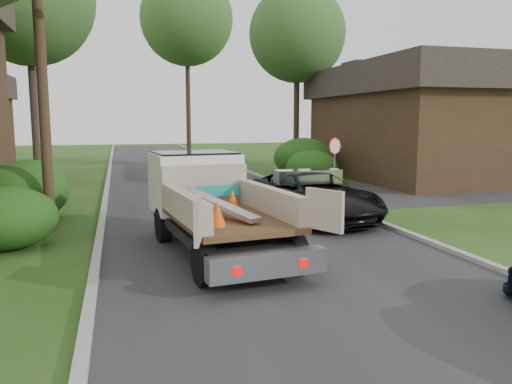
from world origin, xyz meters
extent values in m
plane|color=#244112|center=(0.00, 0.00, 0.00)|extent=(120.00, 120.00, 0.00)
cube|color=#28282B|center=(0.00, 10.00, 0.00)|extent=(8.00, 90.00, 0.02)
cube|color=#28282B|center=(12.00, 9.00, 0.01)|extent=(16.00, 7.00, 0.02)
cube|color=#9E9E99|center=(-4.10, 10.00, 0.06)|extent=(0.20, 90.00, 0.12)
cube|color=#9E9E99|center=(4.10, 10.00, 0.06)|extent=(0.20, 90.00, 0.12)
cylinder|color=slate|center=(5.20, 9.00, 1.00)|extent=(0.06, 0.06, 2.00)
cylinder|color=#B20A0A|center=(5.20, 9.00, 2.10)|extent=(0.71, 0.32, 0.76)
cylinder|color=#382619|center=(-5.50, 5.00, 5.00)|extent=(0.30, 0.30, 10.00)
cube|color=#3A2918|center=(13.00, 14.00, 2.25)|extent=(9.00, 12.00, 4.50)
cube|color=#332B26|center=(13.00, 14.00, 5.30)|extent=(9.72, 12.96, 1.60)
cube|color=#332B26|center=(13.00, 14.00, 6.10)|extent=(9.72, 1.80, 0.20)
ellipsoid|color=#104913|center=(-6.20, 3.00, 0.77)|extent=(2.34, 2.34, 1.53)
ellipsoid|color=#104913|center=(-6.50, 6.50, 0.94)|extent=(2.86, 2.86, 1.87)
ellipsoid|color=#104913|center=(-6.80, 10.00, 0.85)|extent=(2.60, 2.60, 1.70)
ellipsoid|color=#104913|center=(5.80, 13.00, 0.85)|extent=(2.60, 2.60, 1.70)
ellipsoid|color=#104913|center=(6.50, 16.00, 1.10)|extent=(3.38, 3.38, 2.21)
cylinder|color=#2D2119|center=(-7.50, 17.00, 4.50)|extent=(0.36, 0.36, 9.00)
cylinder|color=#2D2119|center=(7.50, 20.00, 4.25)|extent=(0.36, 0.36, 8.50)
sphere|color=#2B6124|center=(7.50, 20.00, 8.50)|extent=(6.00, 6.00, 6.00)
cylinder|color=#2D2119|center=(2.00, 30.00, 5.50)|extent=(0.36, 0.36, 11.00)
sphere|color=#2B6124|center=(2.00, 30.00, 11.00)|extent=(7.20, 7.20, 7.20)
cylinder|color=black|center=(-2.47, 2.67, 0.45)|extent=(0.40, 0.93, 0.90)
cylinder|color=black|center=(-0.59, 2.89, 0.45)|extent=(0.40, 0.93, 0.90)
cylinder|color=black|center=(-2.04, -1.09, 0.45)|extent=(0.40, 0.93, 0.90)
cylinder|color=black|center=(-0.15, -0.87, 0.45)|extent=(0.40, 0.93, 0.90)
cube|color=black|center=(-1.33, 1.00, 0.62)|extent=(2.65, 5.98, 0.24)
cube|color=white|center=(-1.57, 3.08, 1.50)|extent=(2.39, 2.04, 1.55)
cube|color=black|center=(-1.57, 3.08, 2.05)|extent=(2.22, 1.87, 0.55)
cube|color=#472D19|center=(-1.24, 0.31, 1.00)|extent=(2.60, 3.82, 0.12)
cube|color=beige|center=(-1.45, 2.09, 1.55)|extent=(2.19, 0.35, 1.00)
cube|color=beige|center=(-2.24, 0.19, 1.35)|extent=(0.64, 3.40, 0.60)
cube|color=beige|center=(-0.25, 0.42, 1.35)|extent=(0.64, 3.40, 0.60)
cube|color=silver|center=(-1.00, -1.83, 0.55)|extent=(2.32, 0.61, 0.45)
cube|color=#B20505|center=(-1.62, -2.08, 0.55)|extent=(0.16, 0.06, 0.16)
cube|color=#B20505|center=(-0.33, -1.93, 0.55)|extent=(0.16, 0.06, 0.16)
cube|color=beige|center=(-2.25, -1.82, 1.45)|extent=(0.29, 0.89, 0.80)
cube|color=beige|center=(0.23, -1.53, 1.45)|extent=(0.47, 0.84, 0.80)
cube|color=silver|center=(-1.45, 0.38, 1.34)|extent=(1.35, 2.47, 0.46)
cone|color=#F2590A|center=(-1.69, -0.65, 1.31)|extent=(0.40, 0.40, 0.50)
cone|color=#F2590A|center=(-1.02, 0.94, 1.31)|extent=(0.40, 0.40, 0.50)
cube|color=#148C84|center=(-1.18, 1.87, 1.41)|extent=(1.10, 0.22, 0.28)
imported|color=black|center=(2.40, 4.50, 0.77)|extent=(3.45, 5.88, 1.53)
camera|label=1|loc=(-3.54, -10.23, 3.14)|focal=35.00mm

